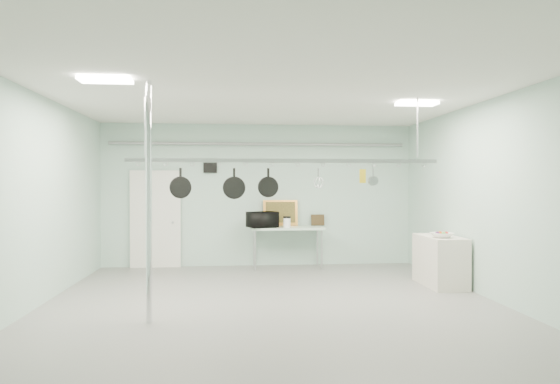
{
  "coord_description": "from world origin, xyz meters",
  "views": [
    {
      "loc": [
        -0.6,
        -7.31,
        1.83
      ],
      "look_at": [
        0.19,
        1.0,
        1.71
      ],
      "focal_mm": 32.0,
      "sensor_mm": 36.0,
      "label": 1
    }
  ],
  "objects": [
    {
      "name": "ceiling",
      "position": [
        0.0,
        0.0,
        3.19
      ],
      "size": [
        7.0,
        8.0,
        0.02
      ],
      "primitive_type": "cube",
      "color": "silver",
      "rests_on": "back_wall"
    },
    {
      "name": "back_wall",
      "position": [
        0.0,
        3.99,
        1.6
      ],
      "size": [
        7.0,
        0.02,
        3.2
      ],
      "primitive_type": "cube",
      "color": "#A6C7B4",
      "rests_on": "floor"
    },
    {
      "name": "conduit_pipe",
      "position": [
        0.0,
        3.9,
        2.75
      ],
      "size": [
        6.6,
        0.07,
        0.07
      ],
      "primitive_type": "cylinder",
      "rotation": [
        0.0,
        1.57,
        0.0
      ],
      "color": "gray",
      "rests_on": "back_wall"
    },
    {
      "name": "wall_vent",
      "position": [
        -1.1,
        3.97,
        2.25
      ],
      "size": [
        0.3,
        0.04,
        0.3
      ],
      "primitive_type": "cube",
      "color": "black",
      "rests_on": "back_wall"
    },
    {
      "name": "fruit_cluster",
      "position": [
        3.06,
        1.12,
        0.99
      ],
      "size": [
        0.24,
        0.24,
        0.09
      ],
      "primitive_type": null,
      "color": "#A8150F",
      "rests_on": "fruit_bowl"
    },
    {
      "name": "door",
      "position": [
        -2.3,
        3.94,
        1.05
      ],
      "size": [
        1.1,
        0.1,
        2.2
      ],
      "primitive_type": "cube",
      "color": "silver",
      "rests_on": "floor"
    },
    {
      "name": "chrome_pole",
      "position": [
        -1.7,
        -0.6,
        1.6
      ],
      "size": [
        0.08,
        0.08,
        3.2
      ],
      "primitive_type": "cylinder",
      "color": "silver",
      "rests_on": "floor"
    },
    {
      "name": "painting_large",
      "position": [
        0.48,
        3.9,
        1.2
      ],
      "size": [
        0.78,
        0.14,
        0.58
      ],
      "primitive_type": "cube",
      "rotation": [
        -0.14,
        0.0,
        0.01
      ],
      "color": "gold",
      "rests_on": "prep_table"
    },
    {
      "name": "side_cabinet",
      "position": [
        3.15,
        1.4,
        0.45
      ],
      "size": [
        0.6,
        1.2,
        0.9
      ],
      "primitive_type": "cube",
      "color": "beige",
      "rests_on": "floor"
    },
    {
      "name": "painting_small",
      "position": [
        1.33,
        3.9,
        1.03
      ],
      "size": [
        0.3,
        0.08,
        0.25
      ],
      "primitive_type": "cube",
      "rotation": [
        -0.17,
        0.0,
        -0.0
      ],
      "color": "#342512",
      "rests_on": "prep_table"
    },
    {
      "name": "microwave",
      "position": [
        0.04,
        3.47,
        1.08
      ],
      "size": [
        0.72,
        0.6,
        0.34
      ],
      "primitive_type": "imported",
      "rotation": [
        0.0,
        0.0,
        3.48
      ],
      "color": "black",
      "rests_on": "prep_table"
    },
    {
      "name": "grater",
      "position": [
        1.42,
        0.3,
        1.97
      ],
      "size": [
        0.1,
        0.03,
        0.24
      ],
      "primitive_type": null,
      "rotation": [
        0.0,
        0.0,
        -0.09
      ],
      "color": "yellow",
      "rests_on": "pot_rack"
    },
    {
      "name": "pot_rack",
      "position": [
        0.2,
        0.3,
        2.23
      ],
      "size": [
        4.8,
        0.06,
        1.0
      ],
      "color": "#B7B7BC",
      "rests_on": "ceiling"
    },
    {
      "name": "saucepan",
      "position": [
        1.59,
        0.3,
        1.96
      ],
      "size": [
        0.17,
        0.13,
        0.25
      ],
      "primitive_type": null,
      "rotation": [
        0.0,
        0.0,
        0.38
      ],
      "color": "#A8A7AB",
      "rests_on": "pot_rack"
    },
    {
      "name": "light_panel_left",
      "position": [
        -2.2,
        -0.8,
        3.16
      ],
      "size": [
        0.65,
        0.3,
        0.05
      ],
      "primitive_type": "cube",
      "color": "white",
      "rests_on": "ceiling"
    },
    {
      "name": "coffee_canister",
      "position": [
        0.57,
        3.4,
        1.01
      ],
      "size": [
        0.17,
        0.17,
        0.21
      ],
      "primitive_type": "cylinder",
      "rotation": [
        0.0,
        0.0,
        0.11
      ],
      "color": "white",
      "rests_on": "prep_table"
    },
    {
      "name": "skillet_mid",
      "position": [
        -0.58,
        0.3,
        1.85
      ],
      "size": [
        0.34,
        0.08,
        0.47
      ],
      "primitive_type": null,
      "rotation": [
        0.0,
        0.0,
        -0.07
      ],
      "color": "black",
      "rests_on": "pot_rack"
    },
    {
      "name": "whisk",
      "position": [
        0.73,
        0.3,
        1.94
      ],
      "size": [
        0.17,
        0.17,
        0.3
      ],
      "primitive_type": null,
      "rotation": [
        0.0,
        0.0,
        0.04
      ],
      "color": "#B2B1B6",
      "rests_on": "pot_rack"
    },
    {
      "name": "fruit_bowl",
      "position": [
        3.06,
        1.12,
        0.95
      ],
      "size": [
        0.44,
        0.44,
        0.09
      ],
      "primitive_type": "imported",
      "rotation": [
        0.0,
        0.0,
        0.19
      ],
      "color": "white",
      "rests_on": "side_cabinet"
    },
    {
      "name": "right_wall",
      "position": [
        3.49,
        0.0,
        1.6
      ],
      "size": [
        0.02,
        8.0,
        3.2
      ],
      "primitive_type": "cube",
      "color": "#A6C7B4",
      "rests_on": "floor"
    },
    {
      "name": "skillet_right",
      "position": [
        -0.06,
        0.3,
        1.87
      ],
      "size": [
        0.32,
        0.08,
        0.43
      ],
      "primitive_type": null,
      "rotation": [
        0.0,
        0.0,
        0.08
      ],
      "color": "black",
      "rests_on": "pot_rack"
    },
    {
      "name": "floor",
      "position": [
        0.0,
        0.0,
        0.0
      ],
      "size": [
        8.0,
        8.0,
        0.0
      ],
      "primitive_type": "plane",
      "color": "gray",
      "rests_on": "ground"
    },
    {
      "name": "light_panel_right",
      "position": [
        2.4,
        0.6,
        3.16
      ],
      "size": [
        0.65,
        0.3,
        0.05
      ],
      "primitive_type": "cube",
      "color": "white",
      "rests_on": "ceiling"
    },
    {
      "name": "prep_table",
      "position": [
        0.6,
        3.6,
        0.83
      ],
      "size": [
        1.6,
        0.7,
        0.91
      ],
      "color": "silver",
      "rests_on": "floor"
    },
    {
      "name": "skillet_left",
      "position": [
        -1.38,
        0.3,
        1.86
      ],
      "size": [
        0.33,
        0.15,
        0.46
      ],
      "primitive_type": null,
      "rotation": [
        0.0,
        0.0,
        0.3
      ],
      "color": "black",
      "rests_on": "pot_rack"
    }
  ]
}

